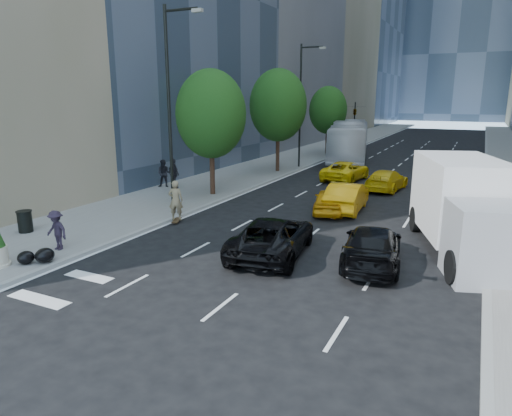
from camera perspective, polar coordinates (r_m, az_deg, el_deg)
The scene contains 23 objects.
ground at distance 17.37m, azimuth -0.59°, elevation -6.40°, with size 160.00×160.00×0.00m, color black.
sidewalk_left at distance 47.83m, azimuth 6.00°, elevation 6.58°, with size 6.00×120.00×0.15m, color slate.
sidewalk_right at distance 45.03m, azimuth 29.37°, elevation 4.44°, with size 4.00×120.00×0.15m, color slate.
lamp_near at distance 23.05m, azimuth -10.50°, elevation 13.10°, with size 2.13×0.22×10.00m.
lamp_far at distance 39.03m, azimuth 5.81°, elevation 13.43°, with size 2.13×0.22×10.00m.
tree_near at distance 27.70m, azimuth -5.66°, elevation 11.59°, with size 4.20×4.20×7.46m.
tree_mid at distance 36.58m, azimuth 2.78°, elevation 12.69°, with size 4.50×4.50×7.99m.
tree_far at distance 48.79m, azimuth 8.99°, elevation 11.99°, with size 3.90×3.90×6.92m.
traffic_signal at distance 56.29m, azimuth 12.26°, elevation 11.66°, with size 2.48×0.53×5.20m.
skateboarder at distance 22.38m, azimuth -9.99°, elevation 0.61°, with size 0.71×0.47×1.95m, color #847352.
black_sedan_lincoln at distance 17.63m, azimuth 2.06°, elevation -3.55°, with size 2.47×5.35×1.49m, color black.
black_sedan_mercedes at distance 17.14m, azimuth 14.34°, elevation -4.60°, with size 2.00×4.92×1.43m, color black.
taxi_a at distance 24.28m, azimuth 9.11°, elevation 0.88°, with size 1.53×3.81×1.30m, color orange.
taxi_b at distance 24.90m, azimuth 11.27°, elevation 1.40°, with size 1.64×4.70×1.55m, color orange.
taxi_c at distance 34.10m, azimuth 11.14°, elevation 4.58°, with size 2.34×5.07×1.41m, color yellow.
taxi_d at distance 31.11m, azimuth 16.01°, elevation 3.38°, with size 1.89×4.64×1.35m, color gold.
city_bus at distance 44.98m, azimuth 11.57°, elevation 8.25°, with size 3.17×13.55×3.77m, color silver.
box_truck at distance 19.33m, azimuth 24.75°, elevation 0.08°, with size 4.95×8.01×3.61m.
pedestrian_a at distance 30.73m, azimuth -11.42°, elevation 4.25°, with size 0.88×0.69×1.82m, color black.
pedestrian_b at distance 30.18m, azimuth -10.24°, elevation 4.26°, with size 1.14×0.47×1.94m, color black.
pedestrian_c at distance 19.35m, azimuth -23.67°, elevation -2.56°, with size 1.01×0.58×1.57m, color #261D2C.
trash_can at distance 22.56m, azimuth -26.91°, elevation -1.55°, with size 0.61×0.61×0.92m, color black.
garbage_bags at distance 18.25m, azimuth -25.67°, elevation -5.45°, with size 1.09×1.05×0.54m.
Camera 1 is at (7.34, -14.56, 5.98)m, focal length 32.00 mm.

